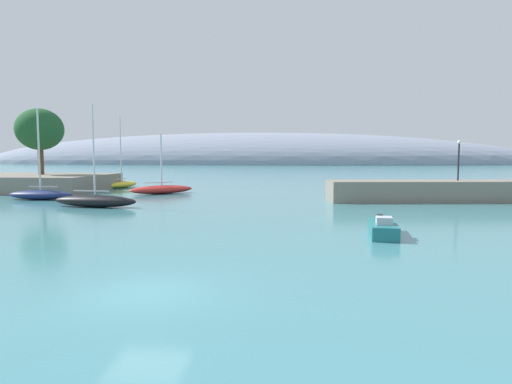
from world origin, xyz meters
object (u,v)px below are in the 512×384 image
object	(u,v)px
sailboat_navy_outer_mooring	(41,194)
motorboat_teal_foreground	(383,228)
harbor_lamp_post	(459,155)
tree_clump_shore	(40,130)
sailboat_black_end_of_line	(95,200)
sailboat_red_mid_mooring	(162,189)
sailboat_yellow_near_shore	(121,184)

from	to	relation	value
sailboat_navy_outer_mooring	motorboat_teal_foreground	distance (m)	35.63
harbor_lamp_post	tree_clump_shore	bearing A→B (deg)	170.01
tree_clump_shore	sailboat_black_end_of_line	xyz separation A→B (m)	(15.78, -17.44, -7.26)
sailboat_red_mid_mooring	motorboat_teal_foreground	xyz separation A→B (m)	(21.05, -25.32, -0.12)
sailboat_navy_outer_mooring	motorboat_teal_foreground	world-z (taller)	sailboat_navy_outer_mooring
sailboat_navy_outer_mooring	sailboat_black_end_of_line	world-z (taller)	sailboat_navy_outer_mooring
tree_clump_shore	sailboat_red_mid_mooring	bearing A→B (deg)	-12.01
sailboat_yellow_near_shore	sailboat_red_mid_mooring	size ratio (longest dim) A/B	1.32
sailboat_yellow_near_shore	sailboat_black_end_of_line	size ratio (longest dim) A/B	1.11
tree_clump_shore	sailboat_yellow_near_shore	xyz separation A→B (m)	(8.56, 5.29, -7.30)
sailboat_black_end_of_line	harbor_lamp_post	size ratio (longest dim) A/B	2.24
sailboat_red_mid_mooring	sailboat_navy_outer_mooring	world-z (taller)	sailboat_navy_outer_mooring
tree_clump_shore	motorboat_teal_foreground	distance (m)	48.64
harbor_lamp_post	sailboat_black_end_of_line	bearing A→B (deg)	-165.24
sailboat_black_end_of_line	motorboat_teal_foreground	world-z (taller)	sailboat_black_end_of_line
sailboat_red_mid_mooring	sailboat_navy_outer_mooring	xyz separation A→B (m)	(-10.13, -8.06, 0.04)
sailboat_yellow_near_shore	sailboat_red_mid_mooring	distance (m)	12.52
motorboat_teal_foreground	harbor_lamp_post	distance (m)	23.39
sailboat_yellow_near_shore	sailboat_black_end_of_line	xyz separation A→B (m)	(7.22, -22.74, 0.04)
sailboat_yellow_near_shore	motorboat_teal_foreground	size ratio (longest dim) A/B	2.13
sailboat_red_mid_mooring	sailboat_navy_outer_mooring	bearing A→B (deg)	178.88
sailboat_navy_outer_mooring	harbor_lamp_post	size ratio (longest dim) A/B	2.30
tree_clump_shore	sailboat_black_end_of_line	size ratio (longest dim) A/B	0.95
sailboat_black_end_of_line	motorboat_teal_foreground	distance (m)	25.35
sailboat_yellow_near_shore	sailboat_red_mid_mooring	bearing A→B (deg)	-123.06
sailboat_yellow_near_shore	motorboat_teal_foreground	xyz separation A→B (m)	(29.78, -34.29, -0.12)
sailboat_red_mid_mooring	sailboat_black_end_of_line	distance (m)	13.85
sailboat_red_mid_mooring	sailboat_yellow_near_shore	bearing A→B (deg)	94.58
tree_clump_shore	harbor_lamp_post	xyz separation A→B (m)	(49.13, -8.66, -3.34)
sailboat_navy_outer_mooring	motorboat_teal_foreground	bearing A→B (deg)	150.97
harbor_lamp_post	sailboat_red_mid_mooring	bearing A→B (deg)	171.11
sailboat_black_end_of_line	sailboat_navy_outer_mooring	bearing A→B (deg)	152.63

